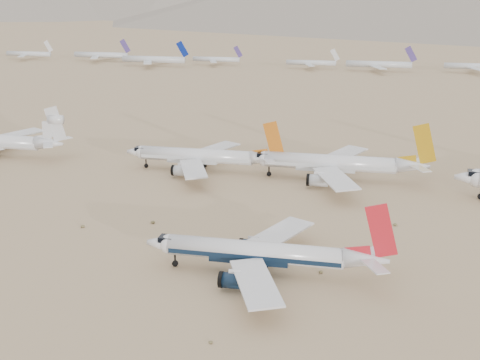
{
  "coord_description": "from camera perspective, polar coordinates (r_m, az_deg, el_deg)",
  "views": [
    {
      "loc": [
        34.86,
        -115.02,
        53.01
      ],
      "look_at": [
        1.06,
        35.66,
        7.0
      ],
      "focal_mm": 50.0,
      "sensor_mm": 36.0,
      "label": 1
    }
  ],
  "objects": [
    {
      "name": "ground",
      "position": [
        131.36,
        -3.89,
        -7.25
      ],
      "size": [
        7000.0,
        7000.0,
        0.0
      ],
      "primitive_type": "plane",
      "color": "#9C7D5B",
      "rests_on": "ground"
    },
    {
      "name": "main_airliner",
      "position": [
        125.35,
        2.16,
        -6.27
      ],
      "size": [
        44.72,
        43.68,
        15.78
      ],
      "color": "silver",
      "rests_on": "ground"
    },
    {
      "name": "row2_gold_tail",
      "position": [
        185.96,
        8.31,
        1.4
      ],
      "size": [
        48.57,
        47.5,
        17.29
      ],
      "color": "silver",
      "rests_on": "ground"
    },
    {
      "name": "row2_orange_tail",
      "position": [
        193.49,
        -3.21,
        2.03
      ],
      "size": [
        44.35,
        43.38,
        15.82
      ],
      "color": "silver",
      "rests_on": "ground"
    },
    {
      "name": "distant_storage_row",
      "position": [
        427.38,
        11.03,
        9.74
      ],
      "size": [
        619.32,
        61.1,
        14.39
      ],
      "color": "silver",
      "rests_on": "ground"
    },
    {
      "name": "desert_scrub",
      "position": [
        103.74,
        -3.4,
        -13.98
      ],
      "size": [
        261.14,
        121.67,
        0.65
      ],
      "color": "brown",
      "rests_on": "ground"
    }
  ]
}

